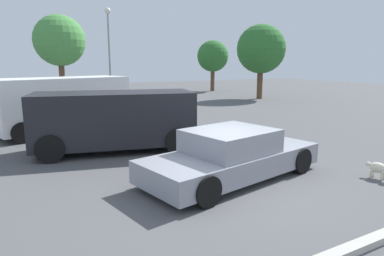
# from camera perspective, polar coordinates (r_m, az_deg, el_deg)

# --- Properties ---
(ground_plane) EXTENTS (80.00, 80.00, 0.00)m
(ground_plane) POSITION_cam_1_polar(r_m,az_deg,el_deg) (8.07, 6.38, -9.11)
(ground_plane) COLOR #515154
(sedan_foreground) EXTENTS (4.88, 2.61, 1.21)m
(sedan_foreground) POSITION_cam_1_polar(r_m,az_deg,el_deg) (8.22, 6.71, -4.66)
(sedan_foreground) COLOR gray
(sedan_foreground) RESTS_ON ground_plane
(dog) EXTENTS (0.32, 0.65, 0.44)m
(dog) POSITION_cam_1_polar(r_m,az_deg,el_deg) (9.36, 29.09, -5.86)
(dog) COLOR beige
(dog) RESTS_ON ground_plane
(van_white) EXTENTS (5.42, 3.30, 2.18)m
(van_white) POSITION_cam_1_polar(r_m,az_deg,el_deg) (14.56, -20.89, 3.97)
(van_white) COLOR white
(van_white) RESTS_ON ground_plane
(suv_dark) EXTENTS (5.16, 3.09, 1.86)m
(suv_dark) POSITION_cam_1_polar(r_m,az_deg,el_deg) (10.90, -12.83, 1.51)
(suv_dark) COLOR black
(suv_dark) RESTS_ON ground_plane
(pedestrian) EXTENTS (0.42, 0.49, 1.55)m
(pedestrian) POSITION_cam_1_polar(r_m,az_deg,el_deg) (13.60, -5.58, 3.07)
(pedestrian) COLOR black
(pedestrian) RESTS_ON ground_plane
(parking_curb) EXTENTS (8.82, 0.20, 0.12)m
(parking_curb) POSITION_cam_1_polar(r_m,az_deg,el_deg) (5.92, 26.35, -17.35)
(parking_curb) COLOR #B7B2A8
(parking_curb) RESTS_ON ground_plane
(light_post_mid) EXTENTS (0.44, 0.44, 6.63)m
(light_post_mid) POSITION_cam_1_polar(r_m,az_deg,el_deg) (26.16, -13.81, 14.37)
(light_post_mid) COLOR gray
(light_post_mid) RESTS_ON ground_plane
(tree_back_left) EXTENTS (3.40, 3.40, 5.93)m
(tree_back_left) POSITION_cam_1_polar(r_m,az_deg,el_deg) (25.15, -21.36, 13.47)
(tree_back_left) COLOR brown
(tree_back_left) RESTS_ON ground_plane
(tree_back_center) EXTENTS (3.70, 3.70, 5.64)m
(tree_back_center) POSITION_cam_1_polar(r_m,az_deg,el_deg) (27.02, 11.52, 12.84)
(tree_back_center) COLOR brown
(tree_back_center) RESTS_ON ground_plane
(tree_back_right) EXTENTS (3.04, 3.04, 4.92)m
(tree_back_right) POSITION_cam_1_polar(r_m,az_deg,el_deg) (33.94, 3.51, 11.93)
(tree_back_right) COLOR brown
(tree_back_right) RESTS_ON ground_plane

